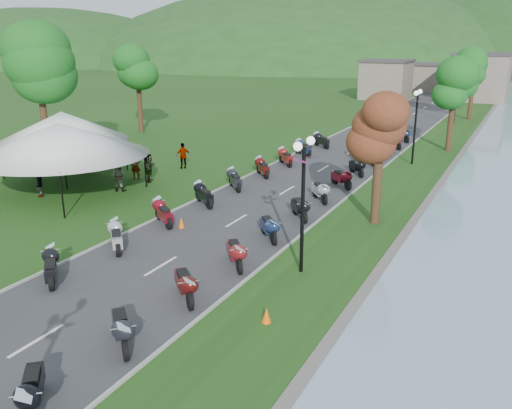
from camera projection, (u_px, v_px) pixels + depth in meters
The scene contains 12 objects.
road at pixel (351, 152), 41.27m from camera, with size 7.00×120.00×0.02m, color #3A3A3D.
hills_backdrop at pixel (500, 63), 177.31m from camera, with size 360.00×120.00×76.00m, color #285621, non-canonical shape.
far_building at pixel (432, 78), 79.66m from camera, with size 18.00×16.00×5.00m, color gray.
moto_row_left at pixel (115, 237), 22.37m from camera, with size 2.60×50.65×1.10m, color #331411, non-canonical shape.
moto_row_right at pixel (310, 199), 27.60m from camera, with size 2.60×43.96×1.10m, color #331411, non-canonical shape.
vendor_tent_main at pixel (62, 159), 29.90m from camera, with size 6.37×6.37×4.00m, color white, non-canonical shape.
vendor_tent_side at pixel (64, 143), 34.19m from camera, with size 5.33×5.33×4.00m, color white, non-canonical shape.
tree_park_left at pixel (40, 82), 34.95m from camera, with size 4.08×4.08×11.32m, color #1E7220, non-canonical shape.
tree_lakeside at pixel (379, 155), 24.71m from camera, with size 2.39×2.39×6.63m, color #1E7220, non-canonical shape.
pedestrian_a at pixel (137, 179), 33.62m from camera, with size 0.61×0.45×1.68m, color slate.
pedestrian_b at pixel (119, 191), 31.03m from camera, with size 0.85×0.47×1.75m, color slate.
pedestrian_c at pixel (40, 197), 29.89m from camera, with size 1.13×0.47×1.75m, color slate.
Camera 1 is at (11.99, 0.56, 8.51)m, focal length 38.00 mm.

